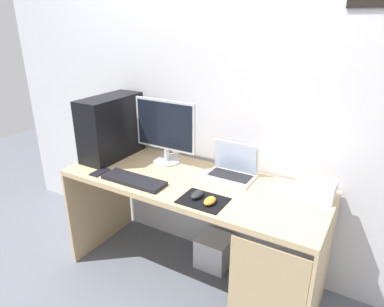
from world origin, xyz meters
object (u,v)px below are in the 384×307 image
Objects in this scene: subwoofer at (214,251)px; monitor at (165,130)px; mouse_left at (197,195)px; mouse_right at (210,201)px; cell_phone at (100,172)px; laptop at (231,170)px; projector at (316,189)px; keyboard at (134,180)px; pc_tower at (111,127)px.

monitor is at bearing -174.37° from subwoofer.
mouse_left is at bearing -80.45° from subwoofer.
mouse_right is 0.74× the size of cell_phone.
monitor reaches higher than cell_phone.
cell_phone is (-0.27, -0.37, -0.23)m from monitor.
subwoofer is at bearing 171.89° from laptop.
cell_phone is (-1.29, -0.38, -0.05)m from projector.
laptop is 0.36m from mouse_left.
laptop is at bearing 37.97° from keyboard.
subwoofer is (0.38, 0.40, -0.65)m from keyboard.
laptop is 0.69m from subwoofer.
pc_tower is at bearing -170.46° from subwoofer.
cell_phone is 1.00m from subwoofer.
pc_tower reaches higher than mouse_right.
monitor is 0.95m from subwoofer.
pc_tower is 5.07× the size of mouse_left.
laptop is 0.62m from keyboard.
monitor is 2.33× the size of projector.
keyboard is 4.38× the size of mouse_right.
monitor is at bearing 142.51° from mouse_left.
mouse_left is at bearing 2.28° from cell_phone.
subwoofer is (-0.16, 0.40, -0.66)m from mouse_right.
cell_phone is at bearing -178.23° from keyboard.
mouse_left and mouse_right have the same top height.
pc_tower reaches higher than cell_phone.
subwoofer is (-0.06, 0.38, -0.66)m from mouse_left.
monitor is 3.59× the size of cell_phone.
pc_tower is 1.58× the size of laptop.
mouse_right reaches higher than cell_phone.
keyboard is at bearing -160.08° from projector.
laptop reaches higher than keyboard.
keyboard is at bearing -89.50° from monitor.
keyboard is 4.38× the size of mouse_left.
pc_tower is 0.90m from mouse_left.
keyboard is at bearing -177.39° from mouse_left.
laptop is at bearing 96.88° from mouse_right.
pc_tower is 1.16× the size of keyboard.
monitor is 4.86× the size of mouse_left.
cell_phone is at bearing -153.06° from laptop.
pc_tower reaches higher than projector.
laptop is at bearing 26.94° from cell_phone.
monitor reaches higher than keyboard.
projector is (1.02, 0.01, -0.18)m from monitor.
subwoofer is (0.78, 0.13, -0.86)m from pc_tower.
projector is 0.94m from subwoofer.
cell_phone reaches higher than subwoofer.
pc_tower is 0.53m from keyboard.
monitor is (0.40, 0.09, 0.01)m from pc_tower.
projector is at bearing 37.81° from mouse_right.
laptop is 3.21× the size of mouse_right.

